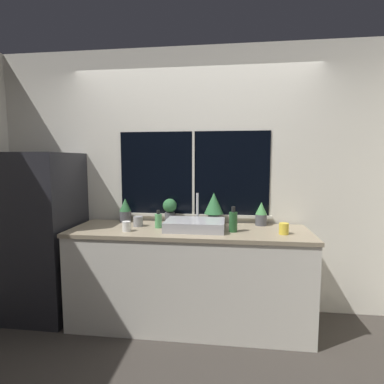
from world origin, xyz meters
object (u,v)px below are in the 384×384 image
Objects in this scene: sink at (195,225)px; potted_plant_center_left at (170,209)px; potted_plant_center_right at (214,205)px; mug_yellow at (284,229)px; potted_plant_far_left at (125,210)px; potted_plant_far_right at (261,214)px; soap_bottle at (158,220)px; mug_white at (127,226)px; bottle_tall at (233,221)px; refrigerator at (43,235)px; mug_grey at (138,221)px.

potted_plant_center_left is (-0.29, 0.27, 0.10)m from sink.
potted_plant_center_right is 0.73m from mug_yellow.
potted_plant_far_left is at bearing 160.75° from sink.
potted_plant_far_right is (1.39, 0.00, -0.01)m from potted_plant_far_left.
potted_plant_center_right is 0.58m from soap_bottle.
sink is at bearing -157.02° from potted_plant_far_right.
bottle_tall is at bearing 6.08° from mug_white.
mug_grey is at bearing 2.13° from refrigerator.
refrigerator is 2.20m from potted_plant_far_right.
potted_plant_far_right is 2.36× the size of mug_yellow.
soap_bottle is 0.31m from mug_white.
sink is 0.36m from soap_bottle.
potted_plant_center_left reaches higher than bottle_tall.
mug_grey is (-1.19, -0.19, -0.07)m from potted_plant_far_right.
potted_plant_center_left is at bearing -0.00° from potted_plant_far_left.
mug_grey is (0.20, -0.19, -0.08)m from potted_plant_far_left.
bottle_tall is at bearing -132.05° from potted_plant_far_right.
mug_grey is at bearing -165.01° from potted_plant_center_right.
refrigerator reaches higher than potted_plant_center_left.
sink is 5.60× the size of mug_grey.
soap_bottle is (0.41, -0.24, -0.05)m from potted_plant_far_left.
mug_grey is (0.98, 0.04, 0.15)m from refrigerator.
potted_plant_far_right is 1.21m from mug_grey.
mug_yellow is at bearing -12.57° from potted_plant_far_left.
mug_grey is at bearing -44.76° from potted_plant_far_left.
mug_white is 0.93× the size of mug_yellow.
refrigerator reaches higher than potted_plant_far_left.
potted_plant_far_left is 0.47m from soap_bottle.
mug_grey is at bearing 172.78° from sink.
mug_grey is at bearing -144.83° from potted_plant_center_left.
mug_yellow is (0.16, -0.35, -0.07)m from potted_plant_far_right.
potted_plant_center_right is 0.37m from bottle_tall.
potted_plant_far_left is (-0.76, 0.27, 0.08)m from sink.
potted_plant_center_right reaches higher than soap_bottle.
refrigerator is 9.57× the size of soap_bottle.
sink is 0.34m from potted_plant_center_right.
sink is 0.69m from potted_plant_far_right.
potted_plant_center_left is 0.71m from bottle_tall.
mug_white is at bearing -145.25° from soap_bottle.
potted_plant_far_left is 2.70× the size of mug_white.
soap_bottle is (-0.98, -0.24, -0.04)m from potted_plant_far_right.
refrigerator is 0.97m from mug_white.
sink is at bearing 174.26° from mug_yellow.
bottle_tall is (0.70, -0.07, 0.02)m from soap_bottle.
refrigerator is 1.00m from mug_grey.
bottle_tall is at bearing -6.93° from sink.
bottle_tall is (0.64, -0.31, -0.05)m from potted_plant_center_left.
mug_white is at bearing -177.32° from mug_yellow.
bottle_tall is (1.11, -0.31, -0.03)m from potted_plant_far_left.
mug_white is at bearing -173.92° from bottle_tall.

